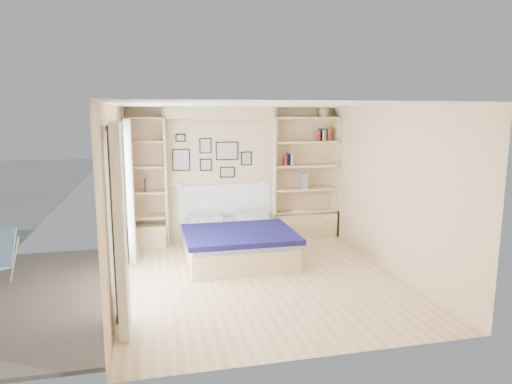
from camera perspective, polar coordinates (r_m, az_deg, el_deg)
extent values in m
plane|color=#D9BD87|center=(6.79, 0.90, -10.77)|extent=(4.50, 4.50, 0.00)
plane|color=tan|center=(8.64, -2.67, 2.22)|extent=(4.00, 0.00, 4.00)
plane|color=tan|center=(4.36, 8.10, -5.37)|extent=(4.00, 0.00, 4.00)
plane|color=tan|center=(6.29, -17.03, -1.03)|extent=(0.00, 4.50, 4.50)
plane|color=tan|center=(7.20, 16.56, 0.31)|extent=(0.00, 4.50, 4.50)
plane|color=white|center=(6.36, 0.96, 10.82)|extent=(4.50, 4.50, 0.00)
cube|color=#D1B981|center=(8.33, -11.28, 1.76)|extent=(0.04, 0.35, 2.50)
cube|color=#D1B981|center=(8.62, 2.13, 2.21)|extent=(0.04, 0.35, 2.50)
cube|color=#D1B981|center=(8.34, -4.57, 9.85)|extent=(2.00, 0.35, 0.20)
cube|color=#D1B981|center=(9.04, 9.99, 2.41)|extent=(0.04, 0.35, 2.50)
cube|color=#D1B981|center=(8.34, -15.96, 1.58)|extent=(0.04, 0.35, 2.50)
cube|color=#D1B981|center=(9.00, 6.10, -4.01)|extent=(1.30, 0.35, 0.50)
cube|color=#D1B981|center=(8.53, -13.41, -5.33)|extent=(0.70, 0.35, 0.40)
cube|color=black|center=(6.19, -17.21, 7.92)|extent=(0.04, 2.08, 0.06)
cube|color=black|center=(6.62, -16.23, -11.45)|extent=(0.04, 2.08, 0.06)
cube|color=black|center=(5.33, -17.36, -4.61)|extent=(0.04, 0.06, 2.20)
cube|color=black|center=(7.32, -16.22, -0.72)|extent=(0.04, 0.06, 2.20)
cube|color=silver|center=(6.32, -16.79, -2.19)|extent=(0.01, 2.00, 2.20)
cube|color=white|center=(5.04, -16.59, -4.80)|extent=(0.10, 0.45, 2.30)
cube|color=white|center=(7.58, -15.45, 0.05)|extent=(0.10, 0.45, 2.30)
cube|color=#D1B981|center=(8.94, 6.12, -2.45)|extent=(1.30, 0.35, 0.04)
cube|color=#D1B981|center=(8.86, 6.18, 0.39)|extent=(1.30, 0.35, 0.04)
cube|color=#D1B981|center=(8.79, 6.23, 3.29)|extent=(1.30, 0.35, 0.04)
cube|color=#D1B981|center=(8.76, 6.29, 6.22)|extent=(1.30, 0.35, 0.04)
cube|color=#D1B981|center=(8.74, 6.34, 9.16)|extent=(1.30, 0.35, 0.04)
cube|color=#D1B981|center=(8.45, -13.50, -3.04)|extent=(0.70, 0.35, 0.04)
cube|color=#D1B981|center=(8.36, -13.62, -0.03)|extent=(0.70, 0.35, 0.04)
cube|color=#D1B981|center=(8.30, -13.75, 3.03)|extent=(0.70, 0.35, 0.04)
cube|color=#D1B981|center=(8.26, -13.87, 6.13)|extent=(0.70, 0.35, 0.04)
cube|color=#D1B981|center=(8.25, -13.99, 8.90)|extent=(0.70, 0.35, 0.04)
cube|color=#D1B981|center=(7.74, -2.55, -6.77)|extent=(1.65, 2.06, 0.36)
cube|color=#B5BBC6|center=(7.68, -2.57, -5.12)|extent=(1.61, 2.02, 0.10)
cube|color=#0E0C3A|center=(7.33, -2.07, -5.28)|extent=(1.75, 1.44, 0.08)
cube|color=#B5BBC6|center=(8.30, -6.30, -3.26)|extent=(0.57, 0.41, 0.12)
cube|color=#B5BBC6|center=(8.43, -0.72, -2.99)|extent=(0.57, 0.41, 0.12)
cube|color=white|center=(8.66, -3.90, -1.33)|extent=(1.75, 0.04, 0.70)
cube|color=black|center=(8.46, -9.35, 3.98)|extent=(0.32, 0.02, 0.40)
cube|color=gray|center=(8.45, -9.34, 3.98)|extent=(0.28, 0.01, 0.36)
cube|color=black|center=(8.48, -6.34, 5.76)|extent=(0.22, 0.02, 0.28)
cube|color=gray|center=(8.47, -6.34, 5.76)|extent=(0.18, 0.01, 0.24)
cube|color=black|center=(8.51, -6.30, 3.41)|extent=(0.22, 0.02, 0.22)
cube|color=gray|center=(8.50, -6.29, 3.40)|extent=(0.18, 0.01, 0.18)
cube|color=black|center=(8.54, -3.66, 5.16)|extent=(0.42, 0.02, 0.34)
cube|color=gray|center=(8.53, -3.64, 5.15)|extent=(0.38, 0.01, 0.30)
cube|color=black|center=(8.58, -3.63, 2.49)|extent=(0.28, 0.02, 0.20)
cube|color=gray|center=(8.57, -3.61, 2.48)|extent=(0.24, 0.01, 0.16)
cube|color=black|center=(8.62, -1.21, 4.22)|extent=(0.20, 0.02, 0.26)
cube|color=gray|center=(8.61, -1.20, 4.21)|extent=(0.16, 0.01, 0.22)
cube|color=black|center=(8.43, -9.42, 6.69)|extent=(0.18, 0.02, 0.14)
cube|color=gray|center=(8.42, -9.42, 6.69)|extent=(0.14, 0.01, 0.10)
cylinder|color=silver|center=(8.28, -10.27, 0.83)|extent=(0.20, 0.02, 0.02)
cone|color=white|center=(8.29, -9.57, 0.72)|extent=(0.13, 0.12, 0.15)
cylinder|color=silver|center=(8.53, 1.34, 1.25)|extent=(0.20, 0.02, 0.02)
cone|color=white|center=(8.51, 0.69, 1.09)|extent=(0.13, 0.12, 0.15)
cube|color=#A51E1E|center=(8.65, 3.60, 3.96)|extent=(0.02, 0.15, 0.18)
cube|color=navy|center=(8.66, 3.99, 4.13)|extent=(0.03, 0.15, 0.23)
cube|color=black|center=(8.67, 4.03, 4.11)|extent=(0.03, 0.15, 0.22)
cube|color=#BFB28C|center=(8.68, 4.39, 3.95)|extent=(0.04, 0.15, 0.18)
cube|color=#A51E1E|center=(8.83, 7.80, 6.94)|extent=(0.02, 0.15, 0.18)
cube|color=navy|center=(8.84, 8.00, 7.13)|extent=(0.03, 0.15, 0.24)
cube|color=black|center=(8.84, 7.99, 6.98)|extent=(0.03, 0.15, 0.20)
cube|color=#BFB28C|center=(8.85, 8.27, 7.01)|extent=(0.04, 0.15, 0.20)
cube|color=#26593F|center=(8.87, 8.55, 7.12)|extent=(0.03, 0.15, 0.24)
cube|color=#A51E1E|center=(8.89, 8.92, 7.09)|extent=(0.03, 0.15, 0.23)
cube|color=black|center=(8.34, -13.67, 0.84)|extent=(0.03, 0.15, 0.22)
cube|color=#BFB28C|center=(8.34, -13.57, 0.84)|extent=(0.03, 0.15, 0.22)
cube|color=#D1B981|center=(8.84, 8.32, 9.74)|extent=(0.13, 0.13, 0.15)
cone|color=#D1B981|center=(8.84, 8.34, 10.49)|extent=(0.20, 0.20, 0.08)
cube|color=slate|center=(8.81, 6.01, 1.47)|extent=(0.12, 0.12, 0.30)
cube|color=white|center=(8.83, 5.33, -2.35)|extent=(0.22, 0.16, 0.03)
cylinder|color=tan|center=(7.50, -28.00, -7.53)|extent=(0.13, 0.32, 0.65)
cube|color=teal|center=(7.59, -29.40, -5.88)|extent=(0.49, 0.34, 0.53)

